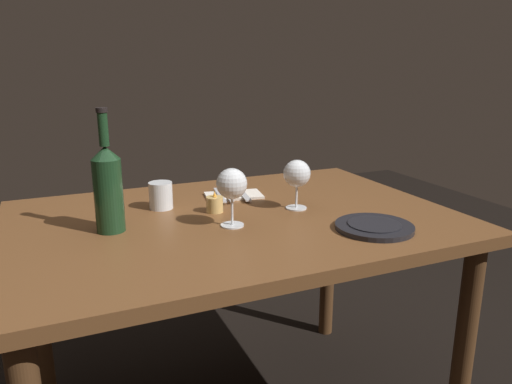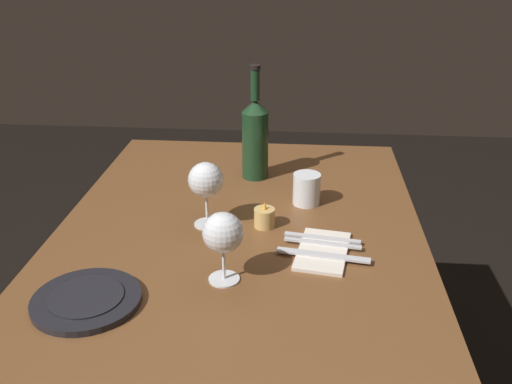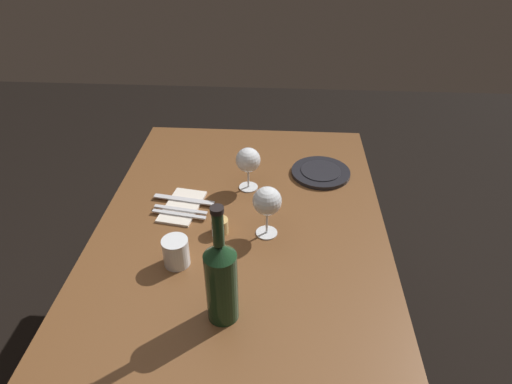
% 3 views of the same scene
% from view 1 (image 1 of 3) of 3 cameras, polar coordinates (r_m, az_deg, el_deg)
% --- Properties ---
extents(dining_table, '(1.30, 0.90, 0.74)m').
position_cam_1_polar(dining_table, '(1.49, -2.56, -6.12)').
color(dining_table, brown).
rests_on(dining_table, ground).
extents(wine_glass_left, '(0.09, 0.09, 0.17)m').
position_cam_1_polar(wine_glass_left, '(1.34, -2.87, 0.85)').
color(wine_glass_left, white).
rests_on(wine_glass_left, dining_table).
extents(wine_glass_right, '(0.08, 0.08, 0.16)m').
position_cam_1_polar(wine_glass_right, '(1.50, 4.83, 2.05)').
color(wine_glass_right, white).
rests_on(wine_glass_right, dining_table).
extents(wine_bottle, '(0.08, 0.08, 0.33)m').
position_cam_1_polar(wine_bottle, '(1.35, -16.99, 0.62)').
color(wine_bottle, '#19381E').
rests_on(wine_bottle, dining_table).
extents(water_tumbler, '(0.07, 0.07, 0.08)m').
position_cam_1_polar(water_tumbler, '(1.55, -11.10, -0.53)').
color(water_tumbler, white).
rests_on(water_tumbler, dining_table).
extents(votive_candle, '(0.05, 0.05, 0.07)m').
position_cam_1_polar(votive_candle, '(1.49, -4.87, -1.51)').
color(votive_candle, '#DBB266').
rests_on(votive_candle, dining_table).
extents(dinner_plate, '(0.22, 0.22, 0.02)m').
position_cam_1_polar(dinner_plate, '(1.38, 13.72, -3.97)').
color(dinner_plate, black).
rests_on(dinner_plate, dining_table).
extents(folded_napkin, '(0.21, 0.14, 0.01)m').
position_cam_1_polar(folded_napkin, '(1.66, -2.64, -0.39)').
color(folded_napkin, silver).
rests_on(folded_napkin, dining_table).
extents(fork_inner, '(0.04, 0.18, 0.00)m').
position_cam_1_polar(fork_inner, '(1.65, -3.45, -0.26)').
color(fork_inner, silver).
rests_on(fork_inner, folded_napkin).
extents(fork_outer, '(0.04, 0.18, 0.00)m').
position_cam_1_polar(fork_outer, '(1.64, -4.27, -0.35)').
color(fork_outer, silver).
rests_on(fork_outer, folded_napkin).
extents(table_knife, '(0.05, 0.21, 0.00)m').
position_cam_1_polar(table_knife, '(1.67, -1.68, -0.06)').
color(table_knife, silver).
rests_on(table_knife, folded_napkin).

